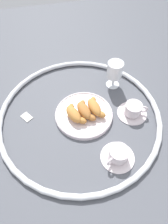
% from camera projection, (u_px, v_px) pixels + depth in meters
% --- Properties ---
extents(ground_plane, '(2.20, 2.20, 0.00)m').
position_uv_depth(ground_plane, '(80.00, 116.00, 0.92)').
color(ground_plane, '#4C4F56').
extents(table_chrome_rim, '(0.73, 0.73, 0.02)m').
position_uv_depth(table_chrome_rim, '(80.00, 115.00, 0.91)').
color(table_chrome_rim, silver).
rests_on(table_chrome_rim, ground_plane).
extents(pastry_plate, '(0.26, 0.26, 0.02)m').
position_uv_depth(pastry_plate, '(84.00, 115.00, 0.92)').
color(pastry_plate, silver).
rests_on(pastry_plate, ground_plane).
extents(croissant_large, '(0.13, 0.09, 0.04)m').
position_uv_depth(croissant_large, '(74.00, 114.00, 0.88)').
color(croissant_large, '#BC7A38').
rests_on(croissant_large, pastry_plate).
extents(croissant_small, '(0.13, 0.08, 0.04)m').
position_uv_depth(croissant_small, '(85.00, 111.00, 0.89)').
color(croissant_small, '#AD6B33').
rests_on(croissant_small, pastry_plate).
extents(croissant_extra, '(0.13, 0.08, 0.04)m').
position_uv_depth(croissant_extra, '(95.00, 107.00, 0.90)').
color(croissant_extra, '#BC7A38').
rests_on(croissant_extra, pastry_plate).
extents(coffee_cup_near, '(0.14, 0.14, 0.06)m').
position_uv_depth(coffee_cup_near, '(118.00, 155.00, 0.78)').
color(coffee_cup_near, silver).
rests_on(coffee_cup_near, ground_plane).
extents(coffee_cup_far, '(0.14, 0.14, 0.06)m').
position_uv_depth(coffee_cup_far, '(133.00, 110.00, 0.91)').
color(coffee_cup_far, silver).
rests_on(coffee_cup_far, ground_plane).
extents(juice_glass_left, '(0.08, 0.08, 0.14)m').
position_uv_depth(juice_glass_left, '(115.00, 71.00, 0.97)').
color(juice_glass_left, white).
rests_on(juice_glass_left, ground_plane).
extents(sugar_packet, '(0.06, 0.06, 0.01)m').
position_uv_depth(sugar_packet, '(27.00, 117.00, 0.92)').
color(sugar_packet, white).
rests_on(sugar_packet, ground_plane).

